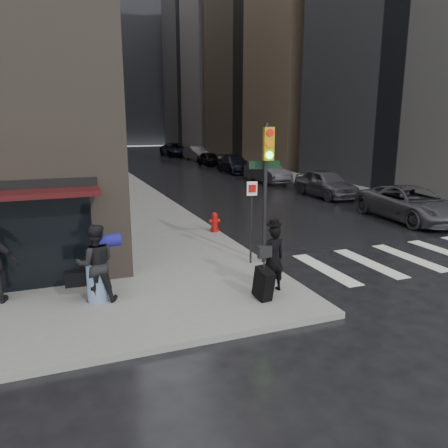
{
  "coord_description": "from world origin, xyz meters",
  "views": [
    {
      "loc": [
        -3.77,
        -9.41,
        4.28
      ],
      "look_at": [
        0.82,
        2.43,
        1.3
      ],
      "focal_mm": 35.0,
      "sensor_mm": 36.0,
      "label": 1
    }
  ],
  "objects_px": {
    "fire_hydrant": "(214,223)",
    "parked_car_1": "(326,183)",
    "man_jeans": "(95,263)",
    "traffic_light": "(265,175)",
    "man_overcoat": "(271,262)",
    "parked_car_2": "(267,172)",
    "parked_car_3": "(235,164)",
    "parked_car_6": "(175,150)",
    "parked_car_5": "(196,153)",
    "parked_car_4": "(210,159)",
    "parked_car_0": "(411,204)"
  },
  "relations": [
    {
      "from": "fire_hydrant",
      "to": "parked_car_4",
      "type": "bearing_deg",
      "value": 71.03
    },
    {
      "from": "fire_hydrant",
      "to": "parked_car_0",
      "type": "distance_m",
      "value": 9.05
    },
    {
      "from": "traffic_light",
      "to": "parked_car_0",
      "type": "xyz_separation_m",
      "value": [
        8.97,
        3.48,
        -2.04
      ]
    },
    {
      "from": "traffic_light",
      "to": "parked_car_0",
      "type": "height_order",
      "value": "traffic_light"
    },
    {
      "from": "man_jeans",
      "to": "man_overcoat",
      "type": "bearing_deg",
      "value": 169.29
    },
    {
      "from": "man_jeans",
      "to": "parked_car_1",
      "type": "distance_m",
      "value": 17.99
    },
    {
      "from": "parked_car_0",
      "to": "traffic_light",
      "type": "bearing_deg",
      "value": -154.76
    },
    {
      "from": "parked_car_5",
      "to": "fire_hydrant",
      "type": "bearing_deg",
      "value": -112.31
    },
    {
      "from": "parked_car_1",
      "to": "man_overcoat",
      "type": "bearing_deg",
      "value": -128.64
    },
    {
      "from": "man_jeans",
      "to": "parked_car_1",
      "type": "xyz_separation_m",
      "value": [
        13.95,
        11.35,
        -0.29
      ]
    },
    {
      "from": "parked_car_5",
      "to": "parked_car_2",
      "type": "bearing_deg",
      "value": -98.86
    },
    {
      "from": "man_jeans",
      "to": "parked_car_0",
      "type": "relative_size",
      "value": 0.34
    },
    {
      "from": "man_jeans",
      "to": "fire_hydrant",
      "type": "height_order",
      "value": "man_jeans"
    },
    {
      "from": "parked_car_2",
      "to": "parked_car_5",
      "type": "distance_m",
      "value": 20.14
    },
    {
      "from": "parked_car_3",
      "to": "parked_car_6",
      "type": "bearing_deg",
      "value": 91.19
    },
    {
      "from": "parked_car_1",
      "to": "parked_car_4",
      "type": "height_order",
      "value": "parked_car_1"
    },
    {
      "from": "fire_hydrant",
      "to": "parked_car_4",
      "type": "xyz_separation_m",
      "value": [
        8.98,
        26.14,
        0.19
      ]
    },
    {
      "from": "fire_hydrant",
      "to": "parked_car_5",
      "type": "relative_size",
      "value": 0.16
    },
    {
      "from": "traffic_light",
      "to": "parked_car_3",
      "type": "bearing_deg",
      "value": 78.2
    },
    {
      "from": "man_overcoat",
      "to": "parked_car_3",
      "type": "distance_m",
      "value": 27.54
    },
    {
      "from": "man_jeans",
      "to": "fire_hydrant",
      "type": "relative_size",
      "value": 2.47
    },
    {
      "from": "man_overcoat",
      "to": "traffic_light",
      "type": "xyz_separation_m",
      "value": [
        0.87,
        2.17,
        1.86
      ]
    },
    {
      "from": "man_overcoat",
      "to": "fire_hydrant",
      "type": "distance_m",
      "value": 6.39
    },
    {
      "from": "man_jeans",
      "to": "parked_car_2",
      "type": "relative_size",
      "value": 0.4
    },
    {
      "from": "fire_hydrant",
      "to": "parked_car_1",
      "type": "relative_size",
      "value": 0.16
    },
    {
      "from": "man_jeans",
      "to": "parked_car_5",
      "type": "height_order",
      "value": "man_jeans"
    },
    {
      "from": "traffic_light",
      "to": "parked_car_2",
      "type": "distance_m",
      "value": 19.06
    },
    {
      "from": "man_jeans",
      "to": "parked_car_3",
      "type": "bearing_deg",
      "value": -115.95
    },
    {
      "from": "man_jeans",
      "to": "parked_car_2",
      "type": "distance_m",
      "value": 22.56
    },
    {
      "from": "man_jeans",
      "to": "traffic_light",
      "type": "xyz_separation_m",
      "value": [
        4.92,
        1.17,
        1.71
      ]
    },
    {
      "from": "traffic_light",
      "to": "parked_car_6",
      "type": "height_order",
      "value": "traffic_light"
    },
    {
      "from": "parked_car_1",
      "to": "parked_car_5",
      "type": "relative_size",
      "value": 1.0
    },
    {
      "from": "parked_car_3",
      "to": "parked_car_4",
      "type": "xyz_separation_m",
      "value": [
        0.07,
        6.7,
        -0.05
      ]
    },
    {
      "from": "man_overcoat",
      "to": "parked_car_2",
      "type": "distance_m",
      "value": 21.28
    },
    {
      "from": "man_overcoat",
      "to": "parked_car_2",
      "type": "height_order",
      "value": "man_overcoat"
    },
    {
      "from": "traffic_light",
      "to": "parked_car_1",
      "type": "distance_m",
      "value": 13.75
    },
    {
      "from": "parked_car_3",
      "to": "parked_car_4",
      "type": "distance_m",
      "value": 6.71
    },
    {
      "from": "parked_car_1",
      "to": "parked_car_3",
      "type": "xyz_separation_m",
      "value": [
        -0.16,
        13.41,
        -0.07
      ]
    },
    {
      "from": "man_overcoat",
      "to": "parked_car_5",
      "type": "height_order",
      "value": "man_overcoat"
    },
    {
      "from": "parked_car_0",
      "to": "parked_car_2",
      "type": "bearing_deg",
      "value": 95.61
    },
    {
      "from": "man_jeans",
      "to": "parked_car_3",
      "type": "xyz_separation_m",
      "value": [
        13.78,
        24.76,
        -0.35
      ]
    },
    {
      "from": "parked_car_3",
      "to": "fire_hydrant",
      "type": "bearing_deg",
      "value": -113.3
    },
    {
      "from": "man_overcoat",
      "to": "traffic_light",
      "type": "bearing_deg",
      "value": -117.22
    },
    {
      "from": "man_jeans",
      "to": "parked_car_1",
      "type": "relative_size",
      "value": 0.4
    },
    {
      "from": "fire_hydrant",
      "to": "parked_car_6",
      "type": "distance_m",
      "value": 40.55
    },
    {
      "from": "fire_hydrant",
      "to": "parked_car_0",
      "type": "xyz_separation_m",
      "value": [
        9.02,
        -0.68,
        0.27
      ]
    },
    {
      "from": "parked_car_0",
      "to": "parked_car_3",
      "type": "xyz_separation_m",
      "value": [
        -0.11,
        20.11,
        -0.03
      ]
    },
    {
      "from": "parked_car_5",
      "to": "traffic_light",
      "type": "bearing_deg",
      "value": -110.47
    },
    {
      "from": "parked_car_0",
      "to": "parked_car_5",
      "type": "distance_m",
      "value": 33.53
    },
    {
      "from": "parked_car_0",
      "to": "parked_car_4",
      "type": "distance_m",
      "value": 26.82
    }
  ]
}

